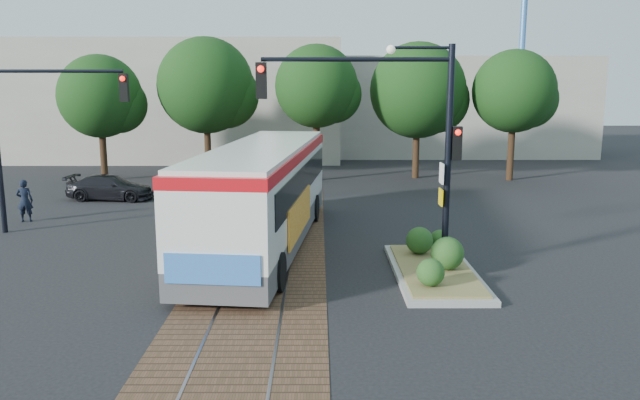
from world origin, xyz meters
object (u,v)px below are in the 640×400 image
at_px(signal_pole_main, 403,123).
at_px(city_bus, 264,190).
at_px(traffic_island, 435,262).
at_px(parked_car, 110,187).
at_px(officer, 25,201).
at_px(signal_pole_left, 28,123).

bearing_deg(signal_pole_main, city_bus, 143.57).
xyz_separation_m(city_bus, traffic_island, (4.97, -3.05, -1.49)).
xyz_separation_m(traffic_island, parked_car, (-12.63, 11.19, 0.23)).
distance_m(traffic_island, officer, 15.85).
height_order(city_bus, signal_pole_left, signal_pole_left).
xyz_separation_m(traffic_island, signal_pole_main, (-0.96, 0.09, 3.83)).
distance_m(signal_pole_left, parked_car, 7.13).
bearing_deg(parked_car, city_bus, -131.85).
bearing_deg(officer, traffic_island, 145.21).
relative_size(city_bus, parked_car, 3.21).
xyz_separation_m(traffic_island, officer, (-14.38, 6.65, 0.48)).
distance_m(officer, parked_car, 4.87).
bearing_deg(traffic_island, signal_pole_left, 159.64).
bearing_deg(signal_pole_main, signal_pole_left, 158.55).
bearing_deg(city_bus, signal_pole_left, 173.40).
bearing_deg(traffic_island, signal_pole_main, 174.64).
xyz_separation_m(city_bus, parked_car, (-7.66, 8.14, -1.26)).
distance_m(signal_pole_main, officer, 15.31).
bearing_deg(traffic_island, officer, 155.19).
xyz_separation_m(city_bus, officer, (-9.41, 3.60, -1.01)).
bearing_deg(officer, signal_pole_left, 114.22).
xyz_separation_m(city_bus, signal_pole_main, (4.01, -2.96, 2.34)).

